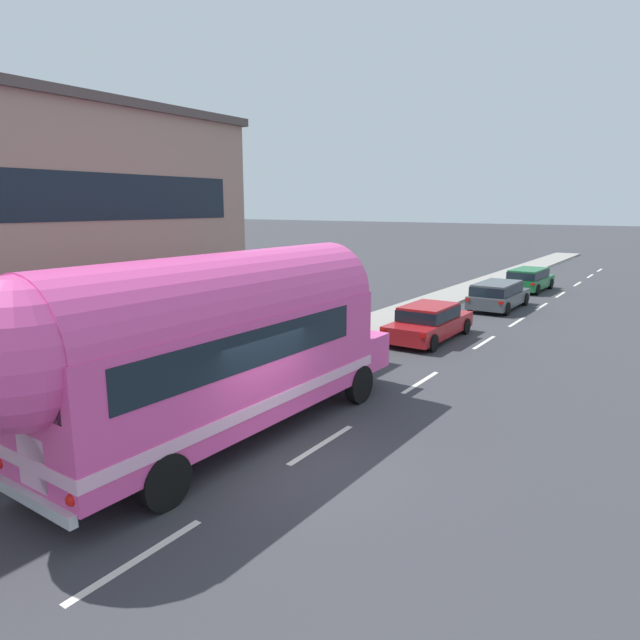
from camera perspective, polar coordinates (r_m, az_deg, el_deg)
The scene contains 7 objects.
ground_plane at distance 11.63m, azimuth -2.80°, elevation -14.32°, with size 300.00×300.00×0.00m, color #38383D.
lane_markings at distance 23.27m, azimuth 10.52°, elevation -1.18°, with size 3.89×80.00×0.01m.
sidewalk_slab at distance 22.10m, azimuth 2.45°, elevation -1.48°, with size 2.36×90.00×0.15m, color gray.
painted_bus at distance 11.80m, azimuth -11.30°, elevation -2.25°, with size 2.73×10.94×4.12m.
car_lead at distance 21.80m, azimuth 11.06°, elevation -0.07°, with size 1.90×4.81×1.37m.
car_second at distance 29.09m, azimuth 17.71°, elevation 2.59°, with size 1.96×4.75×1.37m.
car_third at distance 35.90m, azimuth 20.57°, elevation 4.03°, with size 2.01×4.50×1.37m.
Camera 1 is at (6.29, -8.36, 5.09)m, focal length 31.35 mm.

